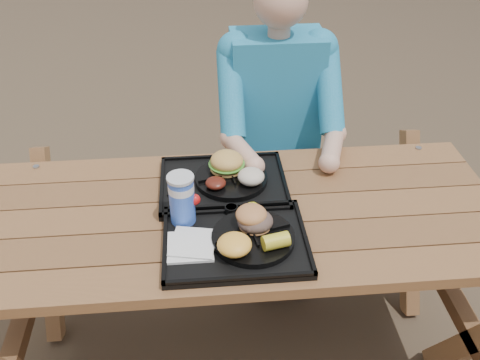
{
  "coord_description": "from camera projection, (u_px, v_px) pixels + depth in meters",
  "views": [
    {
      "loc": [
        -0.13,
        -1.41,
        1.89
      ],
      "look_at": [
        0.0,
        0.0,
        0.88
      ],
      "focal_mm": 40.0,
      "sensor_mm": 36.0,
      "label": 1
    }
  ],
  "objects": [
    {
      "name": "corn_cob",
      "position": [
        276.0,
        241.0,
        1.6
      ],
      "size": [
        0.1,
        0.1,
        0.05
      ],
      "primitive_type": null,
      "rotation": [
        0.0,
        0.0,
        0.22
      ],
      "color": "yellow",
      "rests_on": "plate_near"
    },
    {
      "name": "ground",
      "position": [
        240.0,
        350.0,
        2.25
      ],
      "size": [
        60.0,
        60.0,
        0.0
      ],
      "primitive_type": "plane",
      "color": "#999999",
      "rests_on": "ground"
    },
    {
      "name": "soda_cup",
      "position": [
        182.0,
        200.0,
        1.7
      ],
      "size": [
        0.08,
        0.08,
        0.16
      ],
      "primitive_type": "cylinder",
      "color": "blue",
      "rests_on": "tray_near"
    },
    {
      "name": "tray_far",
      "position": [
        223.0,
        185.0,
        1.92
      ],
      "size": [
        0.45,
        0.35,
        0.02
      ],
      "primitive_type": "cube",
      "color": "black",
      "rests_on": "picnic_table"
    },
    {
      "name": "potato_salad",
      "position": [
        251.0,
        176.0,
        1.87
      ],
      "size": [
        0.09,
        0.09,
        0.05
      ],
      "primitive_type": "ellipsoid",
      "color": "beige",
      "rests_on": "plate_far"
    },
    {
      "name": "burger",
      "position": [
        227.0,
        157.0,
        1.92
      ],
      "size": [
        0.12,
        0.12,
        0.11
      ],
      "primitive_type": null,
      "color": "gold",
      "rests_on": "plate_far"
    },
    {
      "name": "plate_far",
      "position": [
        231.0,
        178.0,
        1.92
      ],
      "size": [
        0.26,
        0.26,
        0.02
      ],
      "primitive_type": "cylinder",
      "color": "black",
      "rests_on": "tray_far"
    },
    {
      "name": "condiment_mustard",
      "position": [
        252.0,
        209.0,
        1.77
      ],
      "size": [
        0.05,
        0.05,
        0.03
      ],
      "primitive_type": "cylinder",
      "color": "#FFF21C",
      "rests_on": "tray_near"
    },
    {
      "name": "cutlery_far",
      "position": [
        179.0,
        182.0,
        1.91
      ],
      "size": [
        0.03,
        0.14,
        0.01
      ],
      "primitive_type": "cube",
      "rotation": [
        0.0,
        0.0,
        -0.01
      ],
      "color": "black",
      "rests_on": "tray_far"
    },
    {
      "name": "baked_beans",
      "position": [
        216.0,
        183.0,
        1.85
      ],
      "size": [
        0.07,
        0.07,
        0.03
      ],
      "primitive_type": "ellipsoid",
      "color": "#571A11",
      "rests_on": "plate_far"
    },
    {
      "name": "napkin_stack",
      "position": [
        190.0,
        246.0,
        1.63
      ],
      "size": [
        0.14,
        0.14,
        0.02
      ],
      "primitive_type": "cube",
      "rotation": [
        0.0,
        0.0,
        -0.0
      ],
      "color": "silver",
      "rests_on": "tray_near"
    },
    {
      "name": "sandwich",
      "position": [
        255.0,
        213.0,
        1.66
      ],
      "size": [
        0.1,
        0.1,
        0.11
      ],
      "primitive_type": null,
      "color": "#BE7843",
      "rests_on": "plate_near"
    },
    {
      "name": "diner",
      "position": [
        274.0,
        141.0,
        2.4
      ],
      "size": [
        0.48,
        0.84,
        1.28
      ],
      "primitive_type": null,
      "color": "teal",
      "rests_on": "ground"
    },
    {
      "name": "plate_near",
      "position": [
        253.0,
        238.0,
        1.66
      ],
      "size": [
        0.26,
        0.26,
        0.02
      ],
      "primitive_type": "cylinder",
      "color": "black",
      "rests_on": "tray_near"
    },
    {
      "name": "condiment_bbq",
      "position": [
        231.0,
        210.0,
        1.77
      ],
      "size": [
        0.04,
        0.04,
        0.03
      ],
      "primitive_type": "cylinder",
      "color": "black",
      "rests_on": "tray_near"
    },
    {
      "name": "tray_near",
      "position": [
        235.0,
        242.0,
        1.67
      ],
      "size": [
        0.45,
        0.35,
        0.02
      ],
      "primitive_type": "cube",
      "color": "black",
      "rests_on": "picnic_table"
    },
    {
      "name": "picnic_table",
      "position": [
        240.0,
        288.0,
        2.03
      ],
      "size": [
        1.8,
        1.49,
        0.75
      ],
      "primitive_type": null,
      "color": "#999999",
      "rests_on": "ground"
    },
    {
      "name": "mac_cheese",
      "position": [
        234.0,
        245.0,
        1.58
      ],
      "size": [
        0.1,
        0.1,
        0.05
      ],
      "primitive_type": "ellipsoid",
      "color": "#FFBD43",
      "rests_on": "plate_near"
    }
  ]
}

